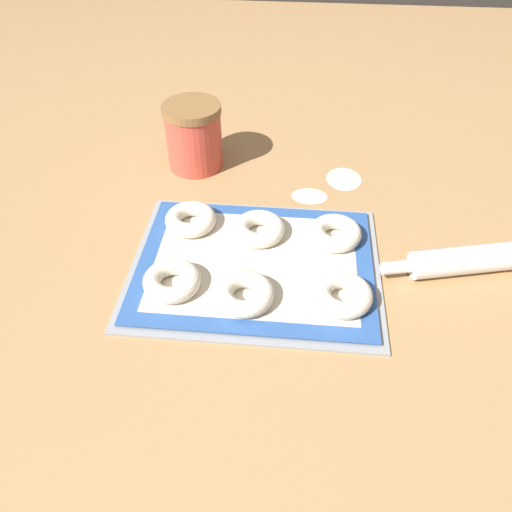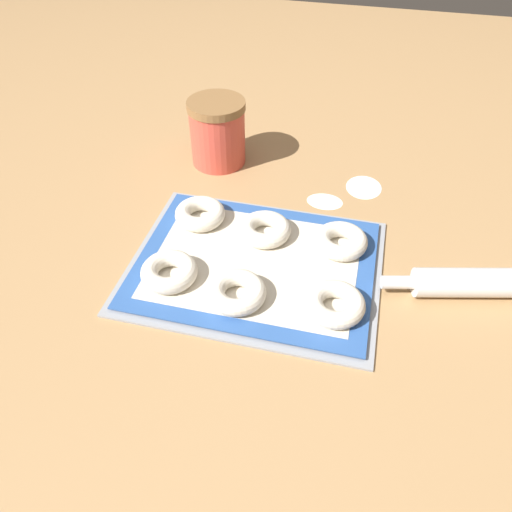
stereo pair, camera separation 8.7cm
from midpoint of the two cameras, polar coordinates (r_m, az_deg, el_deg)
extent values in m
plane|color=#A87F51|center=(0.82, 3.08, -1.00)|extent=(2.80, 2.80, 0.00)
cube|color=#93969B|center=(0.81, 3.05, -1.22)|extent=(0.40, 0.32, 0.01)
cube|color=#2D569E|center=(0.81, 3.06, -0.96)|extent=(0.38, 0.29, 0.00)
cube|color=beige|center=(0.81, 3.06, -0.94)|extent=(0.33, 0.24, 0.00)
torus|color=silver|center=(0.78, -6.77, -1.96)|extent=(0.09, 0.09, 0.03)
torus|color=silver|center=(0.74, 1.12, -4.33)|extent=(0.09, 0.09, 0.03)
torus|color=silver|center=(0.74, 12.34, -5.58)|extent=(0.09, 0.09, 0.03)
torus|color=silver|center=(0.88, -3.62, 4.72)|extent=(0.09, 0.09, 0.03)
torus|color=silver|center=(0.85, 4.01, 2.90)|extent=(0.09, 0.09, 0.03)
torus|color=silver|center=(0.84, 12.58, 1.54)|extent=(0.09, 0.09, 0.03)
cylinder|color=#DB4C3D|center=(1.04, -1.95, 13.45)|extent=(0.11, 0.11, 0.12)
cylinder|color=olive|center=(1.01, -2.04, 16.75)|extent=(0.11, 0.11, 0.02)
cylinder|color=silver|center=(0.80, 18.91, -3.03)|extent=(0.05, 0.03, 0.02)
ellipsoid|color=white|center=(0.96, 10.45, 6.09)|extent=(0.07, 0.05, 0.00)
ellipsoid|color=white|center=(1.02, 14.65, 7.57)|extent=(0.07, 0.08, 0.00)
camera|label=1|loc=(0.04, -86.89, 2.90)|focal=35.00mm
camera|label=2|loc=(0.04, 93.11, -2.90)|focal=35.00mm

